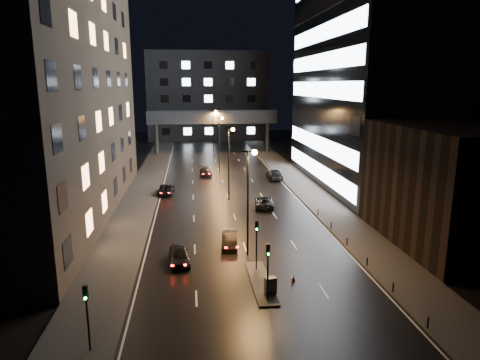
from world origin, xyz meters
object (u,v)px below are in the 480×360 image
at_px(car_away_d, 206,172).
at_px(utility_cabinet, 270,285).
at_px(car_toward_b, 275,174).
at_px(car_away_b, 230,240).
at_px(car_toward_a, 264,202).
at_px(car_away_a, 179,255).
at_px(car_away_c, 166,190).

bearing_deg(car_away_d, utility_cabinet, -89.21).
xyz_separation_m(car_toward_b, utility_cabinet, (-8.30, -40.69, -0.02)).
bearing_deg(car_toward_b, car_away_d, -19.53).
height_order(car_away_b, car_toward_b, car_toward_b).
bearing_deg(car_toward_b, utility_cabinet, 79.25).
bearing_deg(car_toward_a, utility_cabinet, 89.05).
xyz_separation_m(car_away_a, car_toward_b, (15.42, 33.81, 0.07)).
height_order(car_away_b, car_away_d, car_away_b).
bearing_deg(car_away_c, car_away_d, 66.68).
bearing_deg(car_toward_a, car_away_c, -24.51).
xyz_separation_m(car_away_a, car_away_c, (-2.58, 25.42, -0.08)).
bearing_deg(car_toward_b, car_away_b, 71.62).
bearing_deg(car_away_a, car_away_d, 78.14).
relative_size(car_away_a, car_away_b, 1.03).
bearing_deg(car_away_d, car_away_c, -120.09).
relative_size(car_toward_a, utility_cabinet, 3.94).
distance_m(car_away_c, utility_cabinet, 33.72).
bearing_deg(car_toward_a, car_away_d, -64.15).
bearing_deg(car_away_a, utility_cabinet, -50.19).
xyz_separation_m(car_away_b, car_toward_a, (5.80, 13.47, 0.01)).
bearing_deg(car_away_c, utility_cabinet, -69.96).
height_order(car_toward_b, utility_cabinet, car_toward_b).
bearing_deg(utility_cabinet, car_toward_a, 69.94).
distance_m(car_away_a, car_away_c, 25.55).
xyz_separation_m(car_away_d, utility_cabinet, (3.33, -44.99, 0.13)).
height_order(car_toward_a, car_toward_b, car_toward_b).
xyz_separation_m(car_away_a, car_away_b, (4.92, 3.59, -0.05)).
relative_size(car_away_b, car_away_c, 0.89).
height_order(car_away_c, car_toward_a, car_toward_a).
relative_size(car_away_b, car_toward_b, 0.76).
bearing_deg(car_away_a, car_toward_b, 59.30).
bearing_deg(car_toward_b, car_away_c, 25.77).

